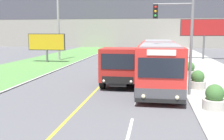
% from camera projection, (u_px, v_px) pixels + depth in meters
% --- Properties ---
extents(apartment_block_background, '(80.00, 8.04, 19.02)m').
position_uv_depth(apartment_block_background, '(139.00, 7.00, 62.90)').
color(apartment_block_background, gray).
rests_on(apartment_block_background, ground_plane).
extents(city_bus, '(2.66, 12.47, 3.01)m').
position_uv_depth(city_bus, '(158.00, 63.00, 18.67)').
color(city_bus, red).
rests_on(city_bus, ground_plane).
extents(dump_truck, '(2.53, 6.48, 2.66)m').
position_uv_depth(dump_truck, '(121.00, 67.00, 18.04)').
color(dump_truck, black).
rests_on(dump_truck, ground_plane).
extents(car_distant, '(1.80, 4.30, 1.45)m').
position_uv_depth(car_distant, '(159.00, 56.00, 32.88)').
color(car_distant, black).
rests_on(car_distant, ground_plane).
extents(utility_pole_far, '(1.80, 0.28, 10.98)m').
position_uv_depth(utility_pole_far, '(58.00, 17.00, 33.51)').
color(utility_pole_far, '#9E9E99').
rests_on(utility_pole_far, ground_plane).
extents(traffic_light_mast, '(2.28, 0.32, 5.68)m').
position_uv_depth(traffic_light_mast, '(180.00, 34.00, 14.94)').
color(traffic_light_mast, slate).
rests_on(traffic_light_mast, ground_plane).
extents(billboard_large, '(6.28, 0.24, 5.37)m').
position_uv_depth(billboard_large, '(205.00, 29.00, 34.55)').
color(billboard_large, '#59595B').
rests_on(billboard_large, ground_plane).
extents(billboard_small, '(4.62, 0.24, 3.48)m').
position_uv_depth(billboard_small, '(47.00, 43.00, 31.73)').
color(billboard_small, '#59595B').
rests_on(billboard_small, ground_plane).
extents(planter_round_near, '(1.08, 1.08, 1.20)m').
position_uv_depth(planter_round_near, '(214.00, 98.00, 12.41)').
color(planter_round_near, '#B7B2A8').
rests_on(planter_round_near, sidewalk_right).
extents(planter_round_second, '(1.06, 1.06, 1.19)m').
position_uv_depth(planter_round_second, '(198.00, 80.00, 16.97)').
color(planter_round_second, '#B7B2A8').
rests_on(planter_round_second, sidewalk_right).
extents(planter_round_third, '(1.05, 1.05, 1.19)m').
position_uv_depth(planter_round_third, '(189.00, 70.00, 21.51)').
color(planter_round_third, '#B7B2A8').
rests_on(planter_round_third, sidewalk_right).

